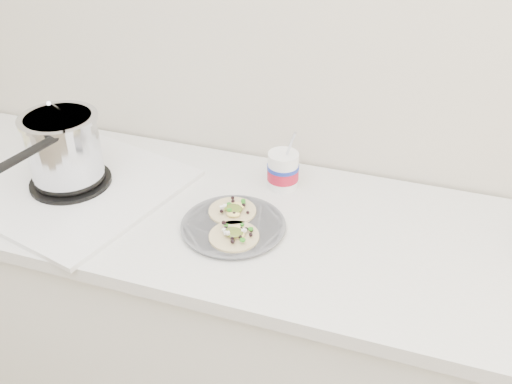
% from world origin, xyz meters
% --- Properties ---
extents(counter, '(2.44, 0.66, 0.90)m').
position_xyz_m(counter, '(0.00, 1.43, 0.45)').
color(counter, silver).
rests_on(counter, ground).
extents(stove, '(0.69, 0.66, 0.28)m').
position_xyz_m(stove, '(-0.60, 1.39, 0.99)').
color(stove, silver).
rests_on(stove, counter).
extents(taco_plate, '(0.28, 0.28, 0.04)m').
position_xyz_m(taco_plate, '(-0.07, 1.35, 0.92)').
color(taco_plate, '#585A5F').
rests_on(taco_plate, counter).
extents(tub, '(0.09, 0.09, 0.21)m').
position_xyz_m(tub, '(-0.01, 1.60, 0.97)').
color(tub, white).
rests_on(tub, counter).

